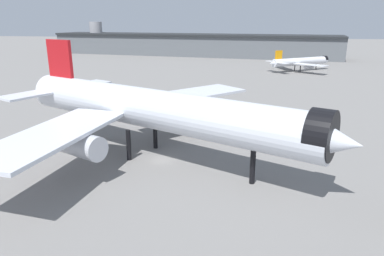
{
  "coord_description": "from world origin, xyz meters",
  "views": [
    {
      "loc": [
        15.16,
        -56.3,
        23.94
      ],
      "look_at": [
        5.96,
        -1.96,
        6.93
      ],
      "focal_mm": 32.81,
      "sensor_mm": 36.0,
      "label": 1
    }
  ],
  "objects": [
    {
      "name": "airliner_near_gate",
      "position": [
        -1.71,
        1.55,
        8.86
      ],
      "size": [
        64.85,
        57.95,
        20.11
      ],
      "rotation": [
        0.0,
        0.0,
        -0.43
      ],
      "color": "silver",
      "rests_on": "ground"
    },
    {
      "name": "ground",
      "position": [
        0.0,
        0.0,
        0.0
      ],
      "size": [
        900.0,
        900.0,
        0.0
      ],
      "primitive_type": "plane",
      "color": "slate"
    },
    {
      "name": "airliner_far_taxiway",
      "position": [
        38.33,
        122.29,
        4.59
      ],
      "size": [
        32.95,
        29.28,
        10.43
      ],
      "rotation": [
        0.0,
        0.0,
        0.64
      ],
      "color": "silver",
      "rests_on": "ground"
    },
    {
      "name": "baggage_cart_trailing",
      "position": [
        25.06,
        33.34,
        0.98
      ],
      "size": [
        2.81,
        2.88,
        1.82
      ],
      "rotation": [
        0.0,
        0.0,
        2.25
      ],
      "color": "black",
      "rests_on": "ground"
    },
    {
      "name": "terminal_building",
      "position": [
        -30.09,
        192.24,
        7.53
      ],
      "size": [
        203.18,
        55.8,
        22.77
      ],
      "rotation": [
        0.0,
        0.0,
        -0.14
      ],
      "color": "slate",
      "rests_on": "ground"
    }
  ]
}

